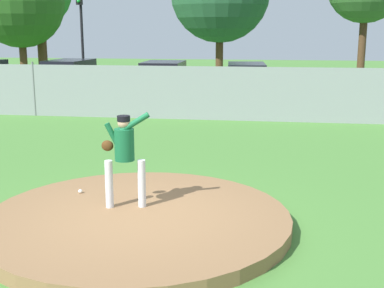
% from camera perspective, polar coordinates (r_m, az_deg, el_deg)
% --- Properties ---
extents(ground_plane, '(80.00, 80.00, 0.00)m').
position_cam_1_polar(ground_plane, '(14.07, -0.00, -0.10)').
color(ground_plane, '#4C8438').
extents(asphalt_strip, '(44.00, 7.00, 0.01)m').
position_cam_1_polar(asphalt_strip, '(22.38, 3.17, 4.65)').
color(asphalt_strip, '#2B2B2D').
rests_on(asphalt_strip, ground_plane).
extents(pitchers_mound, '(4.89, 4.89, 0.21)m').
position_cam_1_polar(pitchers_mound, '(8.39, -6.02, -8.35)').
color(pitchers_mound, olive).
rests_on(pitchers_mound, ground_plane).
extents(pitcher_youth, '(0.83, 0.32, 1.59)m').
position_cam_1_polar(pitcher_youth, '(8.43, -7.54, -0.78)').
color(pitcher_youth, silver).
rests_on(pitcher_youth, pitchers_mound).
extents(baseball, '(0.07, 0.07, 0.07)m').
position_cam_1_polar(baseball, '(9.51, -12.24, -5.12)').
color(baseball, white).
rests_on(baseball, pitchers_mound).
extents(chainlink_fence, '(31.85, 0.07, 1.95)m').
position_cam_1_polar(chainlink_fence, '(17.83, 1.87, 5.61)').
color(chainlink_fence, gray).
rests_on(chainlink_fence, ground_plane).
extents(parked_car_silver, '(2.04, 4.85, 1.65)m').
position_cam_1_polar(parked_car_silver, '(22.63, 5.99, 6.69)').
color(parked_car_silver, '#B7BABF').
rests_on(parked_car_silver, ground_plane).
extents(parked_car_burgundy, '(1.88, 4.38, 1.70)m').
position_cam_1_polar(parked_car_burgundy, '(22.83, -3.15, 6.85)').
color(parked_car_burgundy, maroon).
rests_on(parked_car_burgundy, ground_plane).
extents(parked_car_navy, '(2.01, 4.66, 1.73)m').
position_cam_1_polar(parked_car_navy, '(24.16, -13.32, 6.90)').
color(parked_car_navy, '#161E4C').
rests_on(parked_car_navy, ground_plane).
extents(traffic_light_near, '(0.28, 0.46, 5.18)m').
position_cam_1_polar(traffic_light_near, '(27.81, -12.19, 13.22)').
color(traffic_light_near, black).
rests_on(traffic_light_near, ground_plane).
extents(tree_tall_centre, '(5.40, 5.40, 7.33)m').
position_cam_1_polar(tree_tall_centre, '(34.09, -18.51, 14.55)').
color(tree_tall_centre, '#4C331E').
rests_on(tree_tall_centre, ground_plane).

